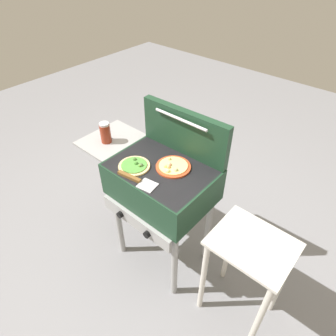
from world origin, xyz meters
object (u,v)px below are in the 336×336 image
Objects in this scene: grill at (160,184)px; sauce_jar at (105,133)px; pizza_cheese at (173,167)px; pizza_veggie at (134,166)px; prep_table at (247,264)px; spatula at (137,180)px.

sauce_jar is at bearing -175.35° from grill.
pizza_cheese is 0.24m from pizza_veggie.
grill is 1.32× the size of prep_table.
prep_table is (0.68, 0.19, -0.39)m from spatula.
pizza_cheese is at bearing 8.81° from sauce_jar.
pizza_veggie is at bearing -10.99° from sauce_jar.
sauce_jar is at bearing -177.89° from prep_table.
grill is at bearing 4.65° from sauce_jar.
grill is 0.71m from prep_table.
pizza_cheese reaches higher than spatula.
spatula is at bearing -93.25° from grill.
pizza_veggie is at bearing -141.27° from pizza_cheese.
sauce_jar is at bearing 161.45° from spatula.
pizza_cheese reaches higher than pizza_veggie.
sauce_jar is (-0.46, -0.04, 0.22)m from grill.
pizza_cheese is (0.07, 0.04, 0.15)m from grill.
pizza_cheese is 0.30× the size of prep_table.
grill is 6.58× the size of sauce_jar.
sauce_jar reaches higher than pizza_cheese.
pizza_cheese is at bearing 32.62° from grill.
spatula is 0.81m from prep_table.
pizza_cheese is 0.24m from spatula.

